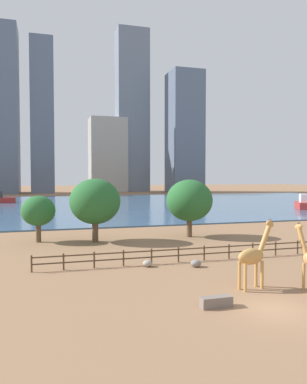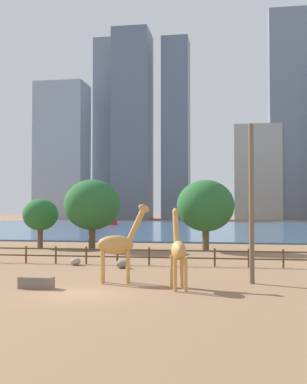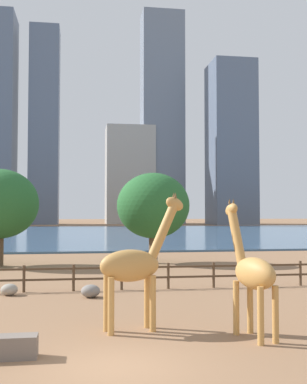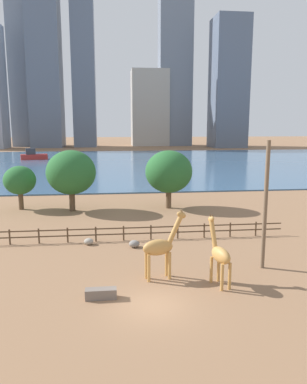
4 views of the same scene
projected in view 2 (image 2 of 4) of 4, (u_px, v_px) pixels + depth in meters
name	position (u px, v px, depth m)	size (l,w,h in m)	color
ground_plane	(198.00, 228.00, 102.18)	(400.00, 400.00, 0.00)	#8C6647
harbor_water	(197.00, 228.00, 99.22)	(180.00, 86.00, 0.20)	#3D6084
giraffe_tall	(178.00, 250.00, 24.81)	(1.18, 2.65, 4.32)	#C18C47
giraffe_companion	(118.00, 244.00, 26.76)	(3.02, 1.17, 4.55)	#C18C47
utility_pole	(252.00, 203.00, 26.66)	(0.28, 0.28, 8.87)	brown
boulder_near_fence	(122.00, 264.00, 33.25)	(0.87, 0.78, 0.59)	gray
boulder_by_pole	(75.00, 262.00, 34.97)	(0.78, 0.72, 0.54)	gray
feeding_trough	(36.00, 283.00, 24.88)	(1.80, 0.60, 0.60)	#72665B
enclosure_fence	(126.00, 254.00, 35.19)	(26.12, 0.14, 1.30)	#4C3826
tree_left_large	(40.00, 215.00, 50.51)	(3.71, 3.71, 5.15)	brown
tree_center_broad	(92.00, 205.00, 48.13)	(5.62, 5.62, 7.03)	brown
tree_right_tall	(206.00, 206.00, 46.50)	(5.55, 5.55, 6.90)	brown
boat_sailboat	(101.00, 220.00, 114.60)	(7.54, 4.29, 3.13)	#B22D28
skyline_tower_needle	(176.00, 129.00, 175.93)	(9.69, 10.29, 66.23)	slate
skyline_block_central	(62.00, 152.00, 174.54)	(17.85, 12.48, 49.35)	#939EAD
skyline_block_left	(290.00, 115.00, 175.26)	(14.83, 10.47, 76.17)	slate
skyline_block_right	(111.00, 131.00, 191.11)	(10.68, 15.83, 70.00)	slate
skyline_tower_short	(133.00, 125.00, 177.82)	(13.17, 14.84, 69.52)	slate
skyline_block_wide	(257.00, 173.00, 177.26)	(16.96, 13.27, 34.41)	#ADA89E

